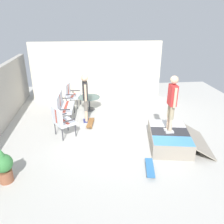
{
  "coord_description": "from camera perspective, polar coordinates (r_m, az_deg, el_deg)",
  "views": [
    {
      "loc": [
        -6.55,
        0.89,
        3.68
      ],
      "look_at": [
        0.31,
        0.17,
        0.7
      ],
      "focal_mm": 35.79,
      "sensor_mm": 36.0,
      "label": 1
    }
  ],
  "objects": [
    {
      "name": "patio_table",
      "position": [
        9.42,
        -5.82,
        2.89
      ],
      "size": [
        0.9,
        0.9,
        0.57
      ],
      "color": "#38383D",
      "rests_on": "ground_plane"
    },
    {
      "name": "skateboard_spare",
      "position": [
        6.0,
        9.65,
        -13.83
      ],
      "size": [
        0.82,
        0.34,
        0.1
      ],
      "color": "#3372B2",
      "rests_on": "ground_plane"
    },
    {
      "name": "potted_plant",
      "position": [
        5.93,
        -25.98,
        -12.13
      ],
      "size": [
        0.44,
        0.44,
        0.92
      ],
      "color": "brown",
      "rests_on": "ground_plane"
    },
    {
      "name": "ground_plane",
      "position": [
        7.59,
        1.52,
        -6.07
      ],
      "size": [
        12.0,
        12.0,
        0.1
      ],
      "primitive_type": "cube",
      "color": "beige"
    },
    {
      "name": "person_watching",
      "position": [
        8.13,
        -6.85,
        4.41
      ],
      "size": [
        0.48,
        0.26,
        1.8
      ],
      "color": "navy",
      "rests_on": "ground_plane"
    },
    {
      "name": "patio_chair_near_house",
      "position": [
        9.83,
        -10.56,
        4.77
      ],
      "size": [
        0.73,
        0.68,
        1.02
      ],
      "color": "#38383D",
      "rests_on": "ground_plane"
    },
    {
      "name": "person_skater",
      "position": [
        6.58,
        15.1,
        2.93
      ],
      "size": [
        0.48,
        0.24,
        1.71
      ],
      "color": "silver",
      "rests_on": "skate_ramp"
    },
    {
      "name": "skate_ramp",
      "position": [
        7.11,
        14.6,
        -6.48
      ],
      "size": [
        1.92,
        2.02,
        0.47
      ],
      "color": "gray",
      "rests_on": "ground_plane"
    },
    {
      "name": "skateboard_by_bench",
      "position": [
        8.21,
        -5.54,
        -2.72
      ],
      "size": [
        0.82,
        0.32,
        0.1
      ],
      "color": "brown",
      "rests_on": "ground_plane"
    },
    {
      "name": "house_facade",
      "position": [
        10.62,
        -3.75,
        10.48
      ],
      "size": [
        0.23,
        6.0,
        2.64
      ],
      "color": "beige",
      "rests_on": "ground_plane"
    },
    {
      "name": "patio_chair_by_wall",
      "position": [
        7.36,
        -12.87,
        -1.9
      ],
      "size": [
        0.82,
        0.8,
        1.02
      ],
      "color": "#38383D",
      "rests_on": "ground_plane"
    },
    {
      "name": "patio_bench",
      "position": [
        8.62,
        -12.48,
        1.95
      ],
      "size": [
        1.27,
        0.61,
        1.02
      ],
      "color": "#38383D",
      "rests_on": "ground_plane"
    }
  ]
}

